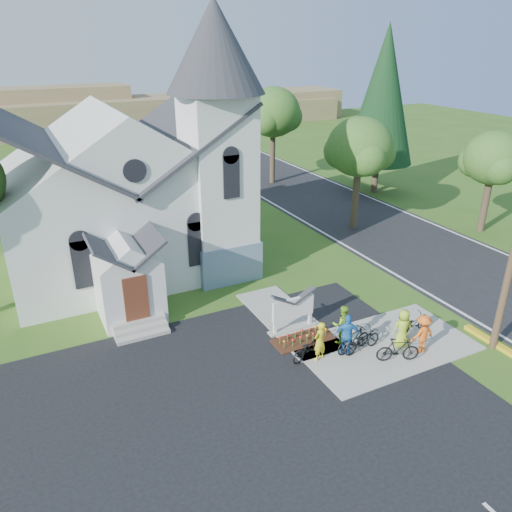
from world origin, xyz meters
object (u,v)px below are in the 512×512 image
bike_3 (398,350)px  cyclist_4 (403,328)px  cyclist_0 (320,341)px  cyclist_2 (347,335)px  church_sign (293,309)px  cyclist_1 (342,325)px  bike_1 (354,340)px  bike_2 (362,340)px  cyclist_3 (422,334)px  bike_4 (414,323)px  bike_0 (308,347)px

bike_3 → cyclist_4: (0.83, 0.73, 0.31)m
cyclist_0 → cyclist_2: 1.14m
church_sign → cyclist_1: 2.15m
bike_3 → cyclist_1: bearing=53.3°
cyclist_0 → bike_1: bearing=158.3°
bike_2 → church_sign: bearing=25.2°
bike_3 → cyclist_4: 1.14m
cyclist_0 → cyclist_1: cyclist_1 is taller
cyclist_1 → cyclist_2: (-0.30, -0.75, 0.03)m
cyclist_0 → cyclist_3: bearing=144.6°
bike_4 → bike_0: bearing=82.5°
cyclist_4 → cyclist_2: bearing=3.1°
cyclist_1 → bike_3: (1.18, -1.98, -0.34)m
cyclist_0 → cyclist_1: size_ratio=0.97×
cyclist_0 → cyclist_4: 3.50m
cyclist_1 → cyclist_3: cyclist_1 is taller
cyclist_0 → bike_4: size_ratio=1.04×
bike_4 → bike_3: bearing=120.3°
church_sign → cyclist_2: bearing=-69.6°
cyclist_1 → cyclist_3: size_ratio=1.05×
bike_0 → bike_4: 4.90m
bike_0 → bike_3: 3.37m
bike_0 → cyclist_2: cyclist_2 is taller
bike_3 → bike_2: bearing=57.2°
cyclist_3 → bike_3: size_ratio=0.96×
bike_3 → cyclist_2: bearing=72.7°
cyclist_1 → cyclist_2: 0.80m
bike_1 → bike_3: 1.69m
bike_0 → cyclist_4: 3.88m
bike_4 → cyclist_2: bearing=88.2°
cyclist_0 → bike_3: 2.98m
cyclist_0 → bike_2: (1.81, -0.28, -0.34)m
bike_3 → cyclist_4: size_ratio=1.03×
bike_0 → bike_4: size_ratio=1.12×
bike_2 → bike_3: bearing=-152.1°
cyclist_2 → bike_2: size_ratio=0.97×
cyclist_4 → cyclist_0: bearing=3.8°
cyclist_2 → church_sign: bearing=-45.7°
church_sign → bike_3: 4.47m
bike_1 → cyclist_4: cyclist_4 is taller
church_sign → cyclist_3: 5.17m
cyclist_0 → cyclist_2: bearing=153.9°
cyclist_0 → bike_1: cyclist_0 is taller
bike_3 → cyclist_0: bearing=83.7°
bike_1 → bike_2: 0.34m
church_sign → cyclist_0: church_sign is taller
cyclist_2 → bike_4: (3.45, 0.05, -0.46)m
bike_1 → cyclist_4: (1.93, -0.55, 0.30)m
cyclist_2 → cyclist_3: size_ratio=1.09×
bike_1 → cyclist_3: 2.65m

